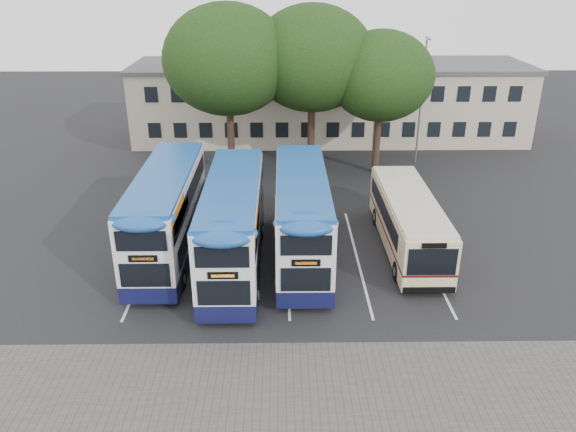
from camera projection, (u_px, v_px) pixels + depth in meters
The scene contains 12 objects.
ground at pixel (377, 314), 23.87m from camera, with size 120.00×120.00×0.00m, color black.
paving_strip at pixel (342, 396), 19.29m from camera, with size 40.00×6.00×0.01m, color #595654.
bay_lines at pixel (288, 258), 28.39m from camera, with size 14.12×11.00×0.01m.
depot_building at pixel (329, 100), 47.20m from camera, with size 32.40×8.40×6.20m.
lamp_post at pixel (422, 95), 40.08m from camera, with size 0.25×1.05×9.06m.
tree_left at pixel (228, 60), 36.95m from camera, with size 8.58×8.58×11.51m.
tree_mid at pixel (312, 58), 37.73m from camera, with size 8.38×8.38×11.39m.
tree_right at pixel (381, 76), 37.38m from camera, with size 7.09×7.09×9.82m.
bus_dd_left at pixel (167, 210), 27.92m from camera, with size 2.55×10.51×4.38m.
bus_dd_mid at pixel (233, 221), 26.67m from camera, with size 2.56×10.57×4.40m.
bus_dd_right at pixel (302, 213), 27.60m from camera, with size 2.53×10.42×4.34m.
bus_single at pixel (408, 219), 28.81m from camera, with size 2.49×9.79×2.92m.
Camera 1 is at (-4.06, -20.03, 13.57)m, focal length 35.00 mm.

